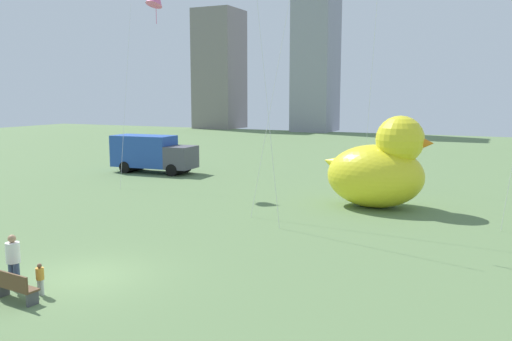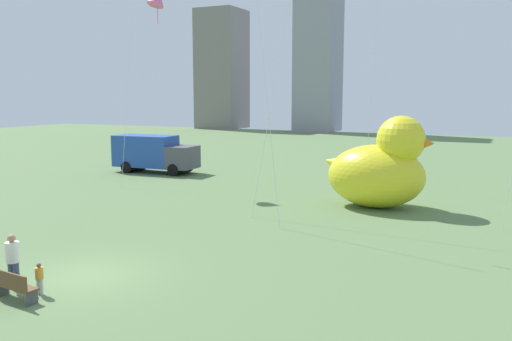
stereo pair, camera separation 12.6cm
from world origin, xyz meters
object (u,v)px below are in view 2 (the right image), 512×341
at_px(person_child, 39,277).
at_px(giant_inflatable_duck, 380,169).
at_px(box_truck, 154,154).
at_px(person_adult, 13,259).
at_px(park_bench, 14,286).

height_order(person_child, giant_inflatable_duck, giant_inflatable_duck).
bearing_deg(person_child, box_truck, 118.37).
xyz_separation_m(person_adult, box_truck, (-10.99, 22.40, 0.50)).
bearing_deg(giant_inflatable_duck, box_truck, 163.62).
xyz_separation_m(park_bench, person_adult, (-0.86, 0.73, 0.49)).
distance_m(person_adult, person_child, 1.20).
distance_m(person_child, giant_inflatable_duck, 18.22).
distance_m(park_bench, person_child, 0.75).
height_order(person_adult, giant_inflatable_duck, giant_inflatable_duck).
xyz_separation_m(person_adult, person_child, (1.13, -0.03, -0.41)).
bearing_deg(giant_inflatable_duck, person_adult, -114.14).
bearing_deg(giant_inflatable_duck, person_child, -110.85).
bearing_deg(person_child, person_adult, 178.46).
xyz_separation_m(person_child, box_truck, (-12.11, 22.43, 0.91)).
distance_m(person_child, box_truck, 25.51).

